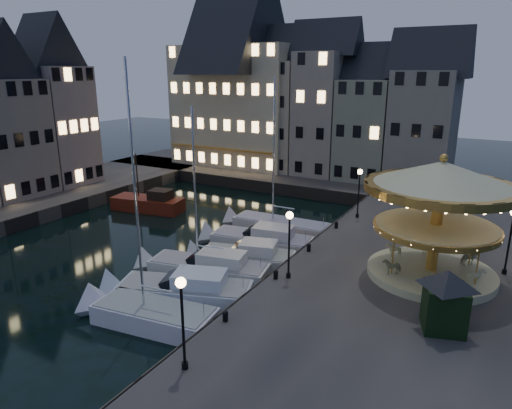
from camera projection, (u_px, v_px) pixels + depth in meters
The scene contains 32 objects.
ground at pixel (184, 278), 30.39m from camera, with size 160.00×160.00×0.00m, color black.
quay_east at pixel (420, 280), 28.60m from camera, with size 16.00×56.00×1.30m, color #474442.
quay_north at pixel (272, 175), 57.35m from camera, with size 44.00×12.00×1.30m, color #474442.
quaywall_e at pixel (303, 256), 32.38m from camera, with size 0.15×44.00×1.30m, color #47423A.
quaywall_n at pixel (263, 187), 51.40m from camera, with size 48.00×0.15×1.30m, color #47423A.
quaywall_w at pixel (36, 219), 40.37m from camera, with size 0.15×44.00×1.30m, color #47423A.
streetlamp_a at pixel (182, 310), 18.33m from camera, with size 0.44×0.44×4.17m.
streetlamp_b at pixel (289, 235), 26.68m from camera, with size 0.44×0.44×4.17m.
streetlamp_c at pixel (359, 186), 37.95m from camera, with size 0.44×0.44×4.17m.
streetlamp_d at pixel (511, 232), 27.19m from camera, with size 0.44×0.44×4.17m.
bollard_a at pixel (225, 315), 22.64m from camera, with size 0.30×0.30×0.57m.
bollard_b at pixel (276, 274), 27.23m from camera, with size 0.30×0.30×0.57m.
bollard_c at pixel (309, 247), 31.41m from camera, with size 0.30×0.30×0.57m.
bollard_d at pixel (336, 224), 36.00m from camera, with size 0.30×0.30×0.57m.
townhouse_na at pixel (205, 112), 62.44m from camera, with size 5.50×8.00×12.80m.
townhouse_nb at pixel (239, 110), 59.72m from camera, with size 6.16×8.00×13.80m.
townhouse_nc at pixel (280, 108), 56.72m from camera, with size 6.82×8.00×14.80m.
townhouse_nd at pixel (324, 106), 53.86m from camera, with size 5.50×8.00×15.80m.
townhouse_ne at pixel (368, 121), 51.71m from camera, with size 6.16×8.00×12.80m.
townhouse_nf at pixel (424, 119), 48.71m from camera, with size 6.82×8.00×13.80m.
townhouse_wb at pixel (0, 128), 44.48m from camera, with size 8.80×6.40×13.00m.
townhouse_wc at pixel (53, 116), 49.41m from camera, with size 8.80×5.50×14.20m.
hotel_corner at pixel (239, 98), 59.27m from camera, with size 17.60×9.00×16.80m.
motorboat_a at pixel (146, 314), 24.81m from camera, with size 7.84×3.46×13.01m.
motorboat_b at pixel (179, 291), 27.22m from camera, with size 8.88×5.32×2.15m.
motorboat_c at pixel (203, 268), 30.34m from camera, with size 9.07×3.98×12.01m.
motorboat_d at pixel (242, 258), 31.98m from camera, with size 7.57×4.26×2.15m.
motorboat_e at pixel (257, 240), 35.29m from camera, with size 8.82×3.72×2.15m.
motorboat_f at pixel (275, 226), 38.94m from camera, with size 9.33×2.71×12.40m.
red_fishing_boat at pixel (149, 204), 44.79m from camera, with size 7.37×3.63×5.81m.
carousel at pixel (439, 198), 26.25m from camera, with size 8.57×8.57×7.50m.
ticket_kiosk at pixel (447, 290), 21.43m from camera, with size 2.98×2.98×3.49m.
Camera 1 is at (17.85, -21.79, 13.30)m, focal length 32.00 mm.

